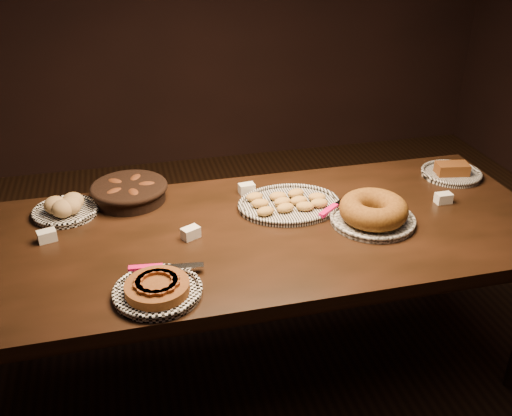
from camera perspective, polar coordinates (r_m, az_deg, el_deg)
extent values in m
plane|color=black|center=(2.77, 0.37, -15.58)|extent=(5.00, 5.00, 0.00)
cube|color=black|center=(2.33, 0.43, -2.61)|extent=(2.40, 1.00, 0.05)
cylinder|color=black|center=(2.86, -23.35, -7.71)|extent=(0.08, 0.08, 0.70)
cylinder|color=black|center=(3.21, 17.71, -2.48)|extent=(0.08, 0.08, 0.70)
torus|color=white|center=(1.96, -9.83, -8.06)|extent=(0.30, 0.30, 0.02)
cylinder|color=#512A10|center=(1.96, -9.85, -7.84)|extent=(0.24, 0.24, 0.03)
cube|color=#56270E|center=(1.95, -8.19, -6.95)|extent=(0.03, 0.08, 0.01)
cube|color=#56270E|center=(1.98, -8.63, -6.53)|extent=(0.06, 0.07, 0.01)
cube|color=#56270E|center=(1.99, -9.39, -6.31)|extent=(0.08, 0.05, 0.01)
cube|color=#56270E|center=(1.99, -10.27, -6.34)|extent=(0.08, 0.03, 0.01)
cube|color=#56270E|center=(1.98, -11.07, -6.63)|extent=(0.07, 0.06, 0.01)
cube|color=#56270E|center=(1.96, -11.57, -7.09)|extent=(0.05, 0.08, 0.01)
cube|color=#56270E|center=(1.94, -11.64, -7.61)|extent=(0.03, 0.08, 0.01)
cube|color=#56270E|center=(1.91, -11.23, -8.06)|extent=(0.06, 0.07, 0.01)
cube|color=#56270E|center=(1.90, -10.46, -8.31)|extent=(0.08, 0.05, 0.01)
cube|color=#56270E|center=(1.90, -9.52, -8.27)|extent=(0.08, 0.03, 0.01)
cube|color=#56270E|center=(1.91, -8.70, -7.97)|extent=(0.07, 0.06, 0.01)
cube|color=#56270E|center=(1.93, -8.21, -7.48)|extent=(0.05, 0.08, 0.01)
cube|color=#FF0C68|center=(2.06, -10.98, -5.90)|extent=(0.12, 0.04, 0.02)
cube|color=silver|center=(2.06, -7.34, -5.79)|extent=(0.15, 0.05, 0.00)
torus|color=black|center=(2.47, 3.33, 0.52)|extent=(0.36, 0.36, 0.02)
ellipsoid|color=#AE7D32|center=(2.38, 0.94, -0.33)|extent=(0.08, 0.06, 0.04)
ellipsoid|color=#AE7D32|center=(2.41, 2.95, 0.03)|extent=(0.09, 0.06, 0.04)
ellipsoid|color=#AE7D32|center=(2.43, 4.91, 0.18)|extent=(0.09, 0.07, 0.04)
ellipsoid|color=#AE7D32|center=(2.46, 6.33, 0.50)|extent=(0.08, 0.06, 0.04)
ellipsoid|color=#AE7D32|center=(2.44, 0.40, 0.48)|extent=(0.08, 0.06, 0.04)
ellipsoid|color=#AE7D32|center=(2.46, 2.65, 0.63)|extent=(0.09, 0.06, 0.04)
ellipsoid|color=#AE7D32|center=(2.47, 4.30, 0.77)|extent=(0.08, 0.06, 0.04)
ellipsoid|color=#AE7D32|center=(2.51, 6.13, 1.10)|extent=(0.09, 0.07, 0.04)
ellipsoid|color=#AE7D32|center=(2.50, -0.15, 1.13)|extent=(0.08, 0.06, 0.04)
ellipsoid|color=#AE7D32|center=(2.50, 2.21, 1.19)|extent=(0.08, 0.06, 0.04)
ellipsoid|color=#AE7D32|center=(2.53, 4.02, 1.51)|extent=(0.09, 0.07, 0.04)
torus|color=black|center=(2.40, 11.58, -0.99)|extent=(0.35, 0.35, 0.02)
torus|color=brown|center=(2.38, 11.67, -0.13)|extent=(0.36, 0.36, 0.10)
cube|color=#FF0C68|center=(2.41, 7.25, -0.24)|extent=(0.11, 0.09, 0.02)
cube|color=silver|center=(2.51, 8.79, 0.80)|extent=(0.14, 0.12, 0.00)
cylinder|color=black|center=(2.58, -12.53, 1.53)|extent=(0.36, 0.36, 0.08)
torus|color=black|center=(2.56, -12.59, 2.04)|extent=(0.34, 0.34, 0.03)
ellipsoid|color=#35160A|center=(2.56, -10.85, 2.11)|extent=(0.10, 0.06, 0.05)
ellipsoid|color=#35160A|center=(2.63, -11.93, 2.72)|extent=(0.09, 0.11, 0.05)
ellipsoid|color=#35160A|center=(2.61, -13.88, 2.33)|extent=(0.11, 0.11, 0.05)
ellipsoid|color=#35160A|center=(2.53, -13.97, 1.37)|extent=(0.11, 0.10, 0.05)
ellipsoid|color=#35160A|center=(2.50, -12.12, 1.26)|extent=(0.08, 0.11, 0.05)
torus|color=white|center=(2.54, -18.54, -0.19)|extent=(0.28, 0.28, 0.02)
ellipsoid|color=#A3744B|center=(2.53, -19.45, 0.29)|extent=(0.09, 0.09, 0.07)
ellipsoid|color=#A3744B|center=(2.54, -17.84, 0.66)|extent=(0.09, 0.09, 0.07)
ellipsoid|color=#A3744B|center=(2.49, -18.74, -0.05)|extent=(0.09, 0.09, 0.07)
ellipsoid|color=#A3744B|center=(2.51, -18.09, 0.20)|extent=(0.09, 0.09, 0.07)
torus|color=black|center=(2.91, 18.96, 3.40)|extent=(0.29, 0.29, 0.02)
cube|color=#512A10|center=(2.90, 19.02, 3.74)|extent=(0.16, 0.11, 0.05)
cube|color=white|center=(2.26, -6.55, -2.48)|extent=(0.08, 0.07, 0.04)
cube|color=white|center=(2.59, -0.93, 1.97)|extent=(0.07, 0.05, 0.04)
cube|color=white|center=(2.47, 10.63, 0.05)|extent=(0.08, 0.07, 0.04)
cube|color=white|center=(2.37, -20.18, -2.64)|extent=(0.08, 0.06, 0.04)
cube|color=white|center=(2.63, 18.24, 0.95)|extent=(0.07, 0.05, 0.04)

